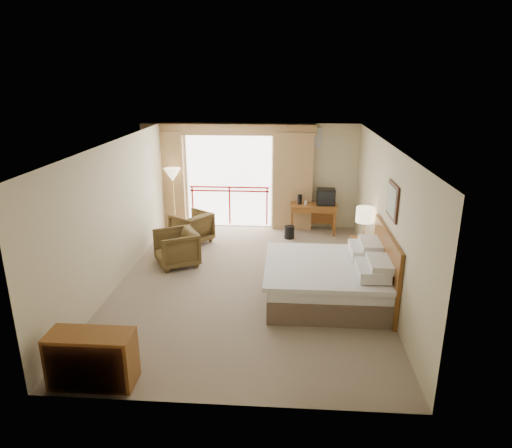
# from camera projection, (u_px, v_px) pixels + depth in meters

# --- Properties ---
(floor) EXTENTS (7.00, 7.00, 0.00)m
(floor) POSITION_uv_depth(u_px,v_px,m) (249.00, 282.00, 8.91)
(floor) COLOR #7F6F5B
(floor) RESTS_ON ground
(ceiling) EXTENTS (7.00, 7.00, 0.00)m
(ceiling) POSITION_uv_depth(u_px,v_px,m) (248.00, 143.00, 8.07)
(ceiling) COLOR white
(ceiling) RESTS_ON wall_back
(wall_back) EXTENTS (5.00, 0.00, 5.00)m
(wall_back) POSITION_uv_depth(u_px,v_px,m) (260.00, 176.00, 11.81)
(wall_back) COLOR beige
(wall_back) RESTS_ON ground
(wall_front) EXTENTS (5.00, 0.00, 5.00)m
(wall_front) POSITION_uv_depth(u_px,v_px,m) (221.00, 307.00, 5.17)
(wall_front) COLOR beige
(wall_front) RESTS_ON ground
(wall_left) EXTENTS (0.00, 7.00, 7.00)m
(wall_left) POSITION_uv_depth(u_px,v_px,m) (117.00, 213.00, 8.66)
(wall_left) COLOR beige
(wall_left) RESTS_ON ground
(wall_right) EXTENTS (0.00, 7.00, 7.00)m
(wall_right) POSITION_uv_depth(u_px,v_px,m) (384.00, 219.00, 8.32)
(wall_right) COLOR beige
(wall_right) RESTS_ON ground
(balcony_door) EXTENTS (2.40, 0.00, 2.40)m
(balcony_door) POSITION_uv_depth(u_px,v_px,m) (229.00, 181.00, 11.89)
(balcony_door) COLOR white
(balcony_door) RESTS_ON wall_back
(balcony_railing) EXTENTS (2.09, 0.03, 1.02)m
(balcony_railing) POSITION_uv_depth(u_px,v_px,m) (229.00, 196.00, 11.99)
(balcony_railing) COLOR red
(balcony_railing) RESTS_ON wall_back
(curtain_left) EXTENTS (1.00, 0.26, 2.50)m
(curtain_left) POSITION_uv_depth(u_px,v_px,m) (166.00, 180.00, 11.86)
(curtain_left) COLOR #957048
(curtain_left) RESTS_ON wall_back
(curtain_right) EXTENTS (1.00, 0.26, 2.50)m
(curtain_right) POSITION_uv_depth(u_px,v_px,m) (293.00, 182.00, 11.64)
(curtain_right) COLOR #957048
(curtain_right) RESTS_ON wall_back
(valance) EXTENTS (4.40, 0.22, 0.28)m
(valance) POSITION_uv_depth(u_px,v_px,m) (228.00, 129.00, 11.37)
(valance) COLOR #957048
(valance) RESTS_ON wall_back
(hvac_vent) EXTENTS (0.50, 0.04, 0.50)m
(hvac_vent) POSITION_uv_depth(u_px,v_px,m) (312.00, 138.00, 11.38)
(hvac_vent) COLOR silver
(hvac_vent) RESTS_ON wall_back
(bed) EXTENTS (2.13, 2.06, 0.97)m
(bed) POSITION_uv_depth(u_px,v_px,m) (329.00, 280.00, 8.13)
(bed) COLOR brown
(bed) RESTS_ON floor
(headboard) EXTENTS (0.06, 2.10, 1.30)m
(headboard) POSITION_uv_depth(u_px,v_px,m) (385.00, 267.00, 7.98)
(headboard) COLOR brown
(headboard) RESTS_ON wall_right
(framed_art) EXTENTS (0.04, 0.72, 0.60)m
(framed_art) POSITION_uv_depth(u_px,v_px,m) (392.00, 201.00, 7.60)
(framed_art) COLOR black
(framed_art) RESTS_ON wall_right
(nightstand) EXTENTS (0.45, 0.54, 0.64)m
(nightstand) POSITION_uv_depth(u_px,v_px,m) (362.00, 254.00, 9.43)
(nightstand) COLOR brown
(nightstand) RESTS_ON floor
(table_lamp) EXTENTS (0.37, 0.37, 0.65)m
(table_lamp) POSITION_uv_depth(u_px,v_px,m) (365.00, 215.00, 9.22)
(table_lamp) COLOR tan
(table_lamp) RESTS_ON nightstand
(phone) EXTENTS (0.20, 0.16, 0.08)m
(phone) POSITION_uv_depth(u_px,v_px,m) (362.00, 240.00, 9.18)
(phone) COLOR black
(phone) RESTS_ON nightstand
(desk) EXTENTS (1.15, 0.56, 0.75)m
(desk) POSITION_uv_depth(u_px,v_px,m) (313.00, 210.00, 11.56)
(desk) COLOR brown
(desk) RESTS_ON floor
(tv) EXTENTS (0.45, 0.35, 0.41)m
(tv) POSITION_uv_depth(u_px,v_px,m) (326.00, 197.00, 11.37)
(tv) COLOR black
(tv) RESTS_ON desk
(coffee_maker) EXTENTS (0.13, 0.13, 0.25)m
(coffee_maker) POSITION_uv_depth(u_px,v_px,m) (300.00, 199.00, 11.44)
(coffee_maker) COLOR black
(coffee_maker) RESTS_ON desk
(cup) EXTENTS (0.08, 0.08, 0.10)m
(cup) POSITION_uv_depth(u_px,v_px,m) (306.00, 203.00, 11.41)
(cup) COLOR white
(cup) RESTS_ON desk
(wastebasket) EXTENTS (0.29, 0.29, 0.31)m
(wastebasket) POSITION_uv_depth(u_px,v_px,m) (289.00, 232.00, 11.24)
(wastebasket) COLOR black
(wastebasket) RESTS_ON floor
(armchair_far) EXTENTS (1.13, 1.12, 0.74)m
(armchair_far) POSITION_uv_depth(u_px,v_px,m) (192.00, 242.00, 11.02)
(armchair_far) COLOR #453318
(armchair_far) RESTS_ON floor
(armchair_near) EXTENTS (1.12, 1.11, 0.76)m
(armchair_near) POSITION_uv_depth(u_px,v_px,m) (177.00, 265.00, 9.71)
(armchair_near) COLOR #453318
(armchair_near) RESTS_ON floor
(side_table) EXTENTS (0.46, 0.46, 0.51)m
(side_table) POSITION_uv_depth(u_px,v_px,m) (173.00, 237.00, 10.33)
(side_table) COLOR black
(side_table) RESTS_ON floor
(book) EXTENTS (0.18, 0.22, 0.02)m
(book) POSITION_uv_depth(u_px,v_px,m) (173.00, 230.00, 10.28)
(book) COLOR white
(book) RESTS_ON side_table
(floor_lamp) EXTENTS (0.41, 0.41, 1.63)m
(floor_lamp) POSITION_uv_depth(u_px,v_px,m) (173.00, 177.00, 11.45)
(floor_lamp) COLOR tan
(floor_lamp) RESTS_ON floor
(dresser) EXTENTS (1.10, 0.47, 0.73)m
(dresser) POSITION_uv_depth(u_px,v_px,m) (92.00, 359.00, 5.88)
(dresser) COLOR brown
(dresser) RESTS_ON floor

